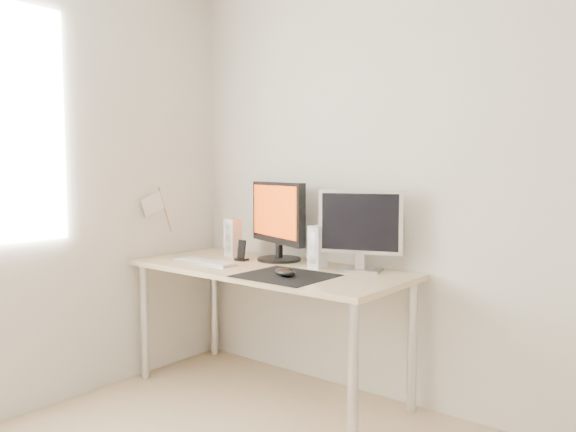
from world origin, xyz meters
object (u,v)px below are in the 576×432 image
Objects in this scene: desk at (268,280)px; speaker_left at (233,238)px; keyboard at (205,262)px; phone_dock at (242,254)px; main_monitor at (278,218)px; second_monitor at (360,226)px; mouse at (285,273)px; speaker_right at (317,247)px.

speaker_left is (-0.41, 0.14, 0.20)m from desk.
phone_dock is at bearing 63.83° from keyboard.
desk is 0.47m from speaker_left.
main_monitor is at bearing 114.85° from desk.
keyboard is at bearing -79.39° from speaker_left.
desk is 0.61m from second_monitor.
mouse is 0.58m from phone_dock.
mouse is 0.07× the size of desk.
speaker_left is 1.00× the size of speaker_right.
desk is 0.39m from main_monitor.
phone_dock is (0.15, -0.08, -0.08)m from speaker_left.
mouse reaches higher than desk.
second_monitor is at bearing 3.46° from speaker_left.
main_monitor is 2.26× the size of speaker_left.
keyboard is at bearing -157.81° from second_monitor.
desk is at bearing -158.11° from second_monitor.
mouse is at bearing -34.48° from desk.
keyboard is 0.23m from phone_dock.
speaker_left is 1.89× the size of phone_dock.
speaker_left is at bearing -171.30° from main_monitor.
desk is 3.64× the size of second_monitor.
main_monitor is 4.28× the size of phone_dock.
desk is (-0.27, 0.19, -0.10)m from mouse.
mouse is 0.28× the size of keyboard.
second_monitor reaches higher than speaker_right.
speaker_right is (-0.02, 0.31, 0.09)m from mouse.
speaker_right is 1.89× the size of phone_dock.
second_monitor reaches higher than mouse.
mouse is 0.50× the size of speaker_right.
phone_dock reaches higher than keyboard.
keyboard is (-0.63, 0.04, -0.02)m from mouse.
mouse is 0.22× the size of main_monitor.
second_monitor reaches higher than speaker_left.
speaker_right is at bearing -11.00° from main_monitor.
main_monitor reaches higher than keyboard.
mouse is at bearing -118.58° from second_monitor.
mouse is 0.76m from speaker_left.
speaker_right reaches higher than mouse.
mouse is at bearing -46.22° from main_monitor.
speaker_right reaches higher than desk.
speaker_left reaches higher than mouse.
second_monitor is 1.87× the size of speaker_right.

